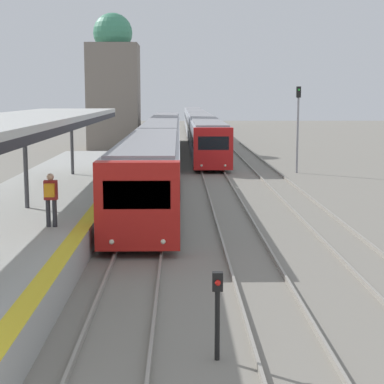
{
  "coord_description": "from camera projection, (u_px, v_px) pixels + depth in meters",
  "views": [
    {
      "loc": [
        1.29,
        -6.82,
        5.0
      ],
      "look_at": [
        1.73,
        15.3,
        1.65
      ],
      "focal_mm": 60.0,
      "sensor_mm": 36.0,
      "label": 1
    }
  ],
  "objects": [
    {
      "name": "platform_canopy",
      "position": [
        25.0,
        119.0,
        22.72
      ],
      "size": [
        4.0,
        25.07,
        3.32
      ],
      "color": "beige",
      "rests_on": "station_platform"
    },
    {
      "name": "person_on_platform",
      "position": [
        51.0,
        195.0,
        19.68
      ],
      "size": [
        0.4,
        0.4,
        1.66
      ],
      "color": "#2D2D33",
      "rests_on": "station_platform"
    },
    {
      "name": "train_near",
      "position": [
        161.0,
        142.0,
        45.31
      ],
      "size": [
        2.64,
        52.43,
        3.12
      ],
      "color": "red",
      "rests_on": "ground_plane"
    },
    {
      "name": "train_far",
      "position": [
        198.0,
        124.0,
        73.91
      ],
      "size": [
        2.54,
        67.43,
        3.08
      ],
      "color": "red",
      "rests_on": "ground_plane"
    },
    {
      "name": "signal_post_near",
      "position": [
        217.0,
        306.0,
        12.06
      ],
      "size": [
        0.2,
        0.21,
        1.72
      ],
      "color": "black",
      "rests_on": "ground_plane"
    },
    {
      "name": "signal_mast_far",
      "position": [
        298.0,
        120.0,
        41.1
      ],
      "size": [
        0.28,
        0.29,
        5.55
      ],
      "color": "gray",
      "rests_on": "ground_plane"
    },
    {
      "name": "distant_domed_building",
      "position": [
        114.0,
        85.0,
        59.93
      ],
      "size": [
        4.71,
        4.71,
        12.51
      ],
      "color": "slate",
      "rests_on": "ground_plane"
    }
  ]
}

